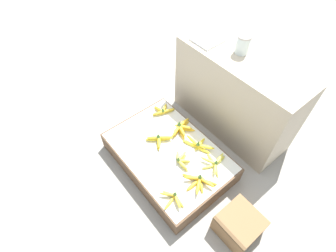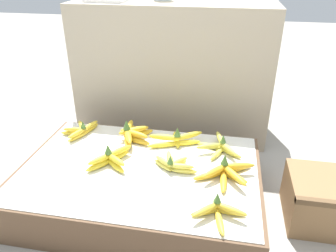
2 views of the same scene
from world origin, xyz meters
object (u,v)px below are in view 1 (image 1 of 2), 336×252
Objects in this scene: banana_bunch_back_right at (214,163)px; banana_bunch_middle_midleft at (159,139)px; banana_bunch_back_midright at (198,145)px; banana_bunch_back_midleft at (181,128)px; wooden_crate at (239,225)px; foam_tray_white at (207,40)px; banana_bunch_middle_midright at (181,160)px; banana_bunch_back_left at (163,111)px; banana_bunch_middle_right at (199,181)px; glass_jar at (243,44)px; banana_bunch_front_right at (173,198)px.

banana_bunch_middle_midleft is at bearing -156.50° from banana_bunch_back_right.
banana_bunch_back_midright is at bearing 41.34° from banana_bunch_middle_midleft.
banana_bunch_back_midleft is 0.98× the size of banana_bunch_back_midright.
foam_tray_white is at bearing 149.23° from wooden_crate.
banana_bunch_back_right is (0.19, 0.19, -0.00)m from banana_bunch_middle_midright.
banana_bunch_middle_midright is at bearing -135.66° from banana_bunch_back_right.
foam_tray_white is at bearing 117.47° from banana_bunch_back_midleft.
banana_bunch_middle_midright is 0.57m from banana_bunch_back_left.
banana_bunch_middle_midleft is at bearing -138.66° from banana_bunch_back_midright.
banana_bunch_middle_right is 1.12m from glass_jar.
foam_tray_white reaches higher than banana_bunch_middle_right.
banana_bunch_middle_midright is at bearing 128.11° from banana_bunch_front_right.
foam_tray_white reaches higher than banana_bunch_back_left.
banana_bunch_back_midleft is at bearing -94.61° from glass_jar.
banana_bunch_front_right is 1.31m from foam_tray_white.
banana_bunch_middle_midright is at bearing -40.68° from banana_bunch_back_midleft.
banana_bunch_middle_right is at bearing -79.58° from banana_bunch_back_right.
banana_bunch_back_midleft is 1.66× the size of glass_jar.
banana_bunch_front_right is 0.54m from banana_bunch_middle_midleft.
glass_jar is (0.07, 0.79, 0.65)m from banana_bunch_middle_midleft.
banana_bunch_back_midright is 1.70× the size of glass_jar.
banana_bunch_middle_midright is (-0.21, 0.26, 0.00)m from banana_bunch_front_right.
foam_tray_white is (-0.21, 0.69, 0.58)m from banana_bunch_middle_midleft.
banana_bunch_middle_right is 1.00× the size of banana_bunch_back_midright.
banana_bunch_back_left is 0.94× the size of banana_bunch_back_right.
wooden_crate is 1.11× the size of banana_bunch_back_midright.
glass_jar is 0.72× the size of foam_tray_white.
banana_bunch_back_midright reaches higher than banana_bunch_middle_right.
wooden_crate is 0.69m from banana_bunch_back_midright.
foam_tray_white is (-0.72, 0.70, 0.58)m from banana_bunch_middle_right.
foam_tray_white is (-0.24, 0.46, 0.58)m from banana_bunch_back_midleft.
banana_bunch_back_right is at bearing 91.98° from banana_bunch_front_right.
banana_bunch_back_midright is 0.88m from glass_jar.
banana_bunch_back_right is at bearing -2.78° from banana_bunch_back_left.
banana_bunch_middle_right is (0.02, 0.24, 0.00)m from banana_bunch_front_right.
banana_bunch_back_midleft is (-0.45, 0.48, 0.01)m from banana_bunch_front_right.
banana_bunch_back_left is 0.71m from banana_bunch_back_right.
banana_bunch_front_right reaches higher than banana_bunch_back_left.
banana_bunch_middle_right is 1.02× the size of banana_bunch_back_midleft.
banana_bunch_middle_right is 0.34m from banana_bunch_back_midright.
banana_bunch_middle_midleft is (-0.91, -0.03, 0.11)m from wooden_crate.
banana_bunch_front_right is 0.33m from banana_bunch_middle_midright.
banana_bunch_back_midright is (0.25, 0.22, -0.00)m from banana_bunch_middle_midleft.
banana_bunch_back_midright is at bearing -45.27° from foam_tray_white.
banana_bunch_middle_midleft is 0.99× the size of foam_tray_white.
foam_tray_white is at bearing 85.68° from banana_bunch_back_left.
banana_bunch_back_right is (-0.02, 0.45, 0.00)m from banana_bunch_front_right.
banana_bunch_front_right is at bearing -68.49° from glass_jar.
banana_bunch_front_right is at bearing -51.89° from banana_bunch_middle_midright.
banana_bunch_back_midright is 1.11× the size of banana_bunch_back_right.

